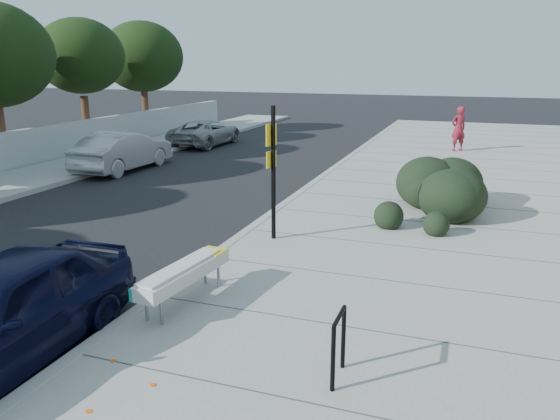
{
  "coord_description": "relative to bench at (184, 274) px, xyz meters",
  "views": [
    {
      "loc": [
        4.86,
        -7.32,
        4.0
      ],
      "look_at": [
        1.17,
        2.97,
        1.0
      ],
      "focal_mm": 35.0,
      "sensor_mm": 36.0,
      "label": 1
    }
  ],
  "objects": [
    {
      "name": "curb_near",
      "position": [
        -0.6,
        5.06,
        -0.57
      ],
      "size": [
        0.22,
        50.0,
        0.17
      ],
      "primitive_type": "cube",
      "color": "#9E9E99",
      "rests_on": "ground"
    },
    {
      "name": "pedestrian",
      "position": [
        3.55,
        17.89,
        0.47
      ],
      "size": [
        0.85,
        0.79,
        1.94
      ],
      "primitive_type": "imported",
      "rotation": [
        0.0,
        0.0,
        3.77
      ],
      "color": "maroon",
      "rests_on": "sidewalk_near"
    },
    {
      "name": "hedge",
      "position": [
        3.4,
        7.06,
        0.25
      ],
      "size": [
        3.29,
        4.49,
        1.51
      ],
      "primitive_type": "ellipsoid",
      "rotation": [
        0.0,
        0.0,
        -0.35
      ],
      "color": "black",
      "rests_on": "sidewalk_near"
    },
    {
      "name": "curb_far",
      "position": [
        -8.6,
        5.06,
        -0.57
      ],
      "size": [
        0.22,
        50.0,
        0.17
      ],
      "primitive_type": "cube",
      "color": "#9E9E99",
      "rests_on": "ground"
    },
    {
      "name": "tree_far_f",
      "position": [
        -13.1,
        19.06,
        3.53
      ],
      "size": [
        4.4,
        4.4,
        6.07
      ],
      "color": "#332114",
      "rests_on": "ground"
    },
    {
      "name": "sidewalk_near",
      "position": [
        5.0,
        5.06,
        -0.58
      ],
      "size": [
        11.2,
        50.0,
        0.15
      ],
      "primitive_type": "cube",
      "color": "gray",
      "rests_on": "ground"
    },
    {
      "name": "bike_rack",
      "position": [
        2.9,
        -1.33,
        0.03
      ],
      "size": [
        0.06,
        0.61,
        0.88
      ],
      "rotation": [
        0.0,
        0.0,
        0.01
      ],
      "color": "black",
      "rests_on": "sidewalk_near"
    },
    {
      "name": "tree_far_e",
      "position": [
        -13.1,
        14.06,
        3.53
      ],
      "size": [
        4.0,
        4.0,
        5.9
      ],
      "color": "#332114",
      "rests_on": "ground"
    },
    {
      "name": "wagon_silver",
      "position": [
        -8.1,
        9.82,
        0.08
      ],
      "size": [
        1.65,
        4.47,
        1.46
      ],
      "primitive_type": "imported",
      "rotation": [
        0.0,
        0.0,
        3.12
      ],
      "color": "#9D9CA1",
      "rests_on": "ground"
    },
    {
      "name": "suv_silver",
      "position": [
        -8.1,
        16.51,
        -0.03
      ],
      "size": [
        2.17,
        4.51,
        1.24
      ],
      "primitive_type": "imported",
      "rotation": [
        0.0,
        0.0,
        3.12
      ],
      "color": "#919496",
      "rests_on": "ground"
    },
    {
      "name": "sign_post",
      "position": [
        0.19,
        3.64,
        1.15
      ],
      "size": [
        0.16,
        0.33,
        2.94
      ],
      "rotation": [
        0.0,
        0.0,
        -0.33
      ],
      "color": "black",
      "rests_on": "sidewalk_near"
    },
    {
      "name": "ground",
      "position": [
        -0.6,
        0.06,
        -0.65
      ],
      "size": [
        120.0,
        120.0,
        0.0
      ],
      "primitive_type": "plane",
      "color": "black",
      "rests_on": "ground"
    },
    {
      "name": "bench",
      "position": [
        0.0,
        0.0,
        0.0
      ],
      "size": [
        0.67,
        2.14,
        0.64
      ],
      "rotation": [
        0.0,
        0.0,
        -0.11
      ],
      "color": "gray",
      "rests_on": "sidewalk_near"
    }
  ]
}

